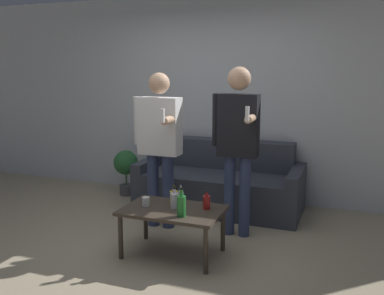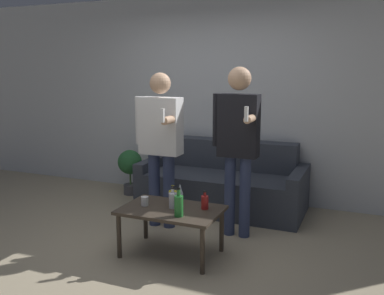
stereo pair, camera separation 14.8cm
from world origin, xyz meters
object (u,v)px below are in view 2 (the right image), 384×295
Objects in this scene: couch at (223,184)px; bottle_orange at (173,200)px; person_standing_left at (160,138)px; coffee_table at (171,214)px; person_standing_right at (238,137)px.

bottle_orange is at bearing -89.94° from couch.
person_standing_left is (-0.43, -0.87, 0.69)m from couch.
coffee_table is 1.04m from person_standing_right.
couch is 1.15× the size of person_standing_right.
person_standing_left reaches higher than bottle_orange.
coffee_table is 0.13m from bottle_orange.
bottle_orange is at bearing -122.40° from person_standing_right.
person_standing_right is (0.42, -0.82, 0.75)m from couch.
coffee_table is 0.55× the size of person_standing_left.
couch is at bearing 117.40° from person_standing_right.
bottle_orange is 0.12× the size of person_standing_left.
couch is 1.51m from coffee_table.
person_standing_left is at bearing 123.86° from coffee_table.
coffee_table is 4.67× the size of bottle_orange.
person_standing_left is (-0.43, 0.64, 0.59)m from coffee_table.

